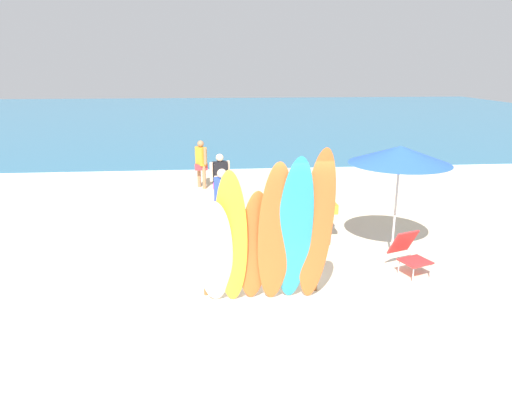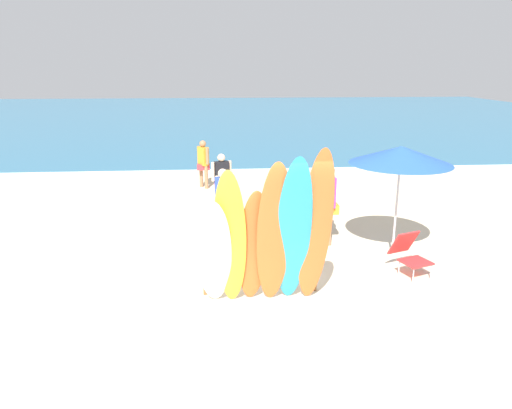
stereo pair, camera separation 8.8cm
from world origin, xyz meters
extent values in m
plane|color=beige|center=(0.00, 14.00, 0.00)|extent=(60.00, 60.00, 0.00)
cube|color=teal|center=(0.00, 30.11, 0.01)|extent=(60.00, 40.00, 0.02)
cylinder|color=brown|center=(-0.95, 0.00, 0.30)|extent=(0.07, 0.07, 0.59)
cylinder|color=brown|center=(0.95, 0.00, 0.30)|extent=(0.07, 0.07, 0.59)
cylinder|color=brown|center=(0.00, 0.00, 0.59)|extent=(2.01, 0.06, 0.06)
ellipsoid|color=white|center=(-0.78, -0.60, 0.98)|extent=(0.56, 0.88, 1.96)
ellipsoid|color=yellow|center=(-0.52, -0.63, 1.21)|extent=(0.55, 0.92, 2.41)
ellipsoid|color=orange|center=(-0.16, -0.49, 1.02)|extent=(0.56, 0.74, 2.04)
ellipsoid|color=orange|center=(0.15, -0.65, 1.26)|extent=(0.54, 0.92, 2.52)
ellipsoid|color=#289EC6|center=(0.44, -0.68, 1.31)|extent=(0.57, 1.07, 2.61)
ellipsoid|color=orange|center=(0.78, -0.66, 1.36)|extent=(0.50, 0.95, 2.71)
cylinder|color=#9E704C|center=(1.67, 2.12, 0.42)|extent=(0.13, 0.13, 0.84)
cylinder|color=#9E704C|center=(1.66, 2.47, 0.42)|extent=(0.13, 0.13, 0.84)
cube|color=orange|center=(1.66, 2.30, 0.77)|extent=(0.45, 0.28, 0.20)
cube|color=#B23399|center=(1.66, 2.30, 1.17)|extent=(0.24, 0.44, 0.66)
sphere|color=#9E704C|center=(1.66, 2.30, 1.62)|extent=(0.24, 0.24, 0.24)
cylinder|color=#9E704C|center=(1.67, 2.02, 1.21)|extent=(0.10, 0.10, 0.59)
cylinder|color=#9E704C|center=(1.65, 2.57, 1.21)|extent=(0.10, 0.10, 0.59)
cylinder|color=#9E704C|center=(0.66, 2.00, 0.38)|extent=(0.12, 0.12, 0.76)
cylinder|color=#9E704C|center=(0.96, 2.09, 0.38)|extent=(0.12, 0.12, 0.76)
cube|color=silver|center=(0.81, 2.04, 0.70)|extent=(0.41, 0.25, 0.18)
cube|color=orange|center=(0.81, 2.04, 1.06)|extent=(0.43, 0.30, 0.60)
sphere|color=#9E704C|center=(0.81, 2.04, 1.47)|extent=(0.22, 0.22, 0.22)
cylinder|color=#9E704C|center=(0.56, 1.98, 1.10)|extent=(0.09, 0.09, 0.53)
cylinder|color=#9E704C|center=(1.05, 2.11, 1.10)|extent=(0.09, 0.09, 0.53)
cylinder|color=beige|center=(-0.47, 5.10, 0.37)|extent=(0.11, 0.11, 0.73)
cylinder|color=beige|center=(-0.75, 4.98, 0.37)|extent=(0.11, 0.11, 0.73)
cube|color=#B23399|center=(-0.61, 5.04, 0.67)|extent=(0.39, 0.24, 0.18)
cube|color=black|center=(-0.61, 5.04, 1.02)|extent=(0.42, 0.32, 0.57)
sphere|color=beige|center=(-0.61, 5.04, 1.41)|extent=(0.21, 0.21, 0.21)
cylinder|color=beige|center=(-0.39, 5.13, 1.05)|extent=(0.09, 0.09, 0.51)
cylinder|color=beige|center=(-0.84, 4.95, 1.05)|extent=(0.09, 0.09, 0.51)
cylinder|color=beige|center=(-0.67, 3.06, 0.38)|extent=(0.12, 0.12, 0.76)
cylinder|color=beige|center=(-0.52, 2.79, 0.38)|extent=(0.12, 0.12, 0.76)
cube|color=#B23399|center=(-0.59, 2.93, 0.70)|extent=(0.41, 0.25, 0.18)
cube|color=#2D4CB2|center=(-0.59, 2.93, 1.05)|extent=(0.37, 0.44, 0.59)
sphere|color=beige|center=(-0.59, 2.93, 1.46)|extent=(0.21, 0.21, 0.21)
cylinder|color=beige|center=(-0.72, 3.14, 1.09)|extent=(0.09, 0.09, 0.53)
cylinder|color=beige|center=(-0.47, 2.71, 1.09)|extent=(0.09, 0.09, 0.53)
cylinder|color=#9E704C|center=(-1.26, 7.51, 0.37)|extent=(0.11, 0.11, 0.74)
cylinder|color=#9E704C|center=(-1.09, 7.26, 0.37)|extent=(0.11, 0.11, 0.74)
cube|color=#DB333D|center=(-1.17, 7.38, 0.68)|extent=(0.39, 0.24, 0.18)
cube|color=orange|center=(-1.17, 7.38, 1.02)|extent=(0.37, 0.43, 0.58)
sphere|color=#9E704C|center=(-1.17, 7.38, 1.41)|extent=(0.21, 0.21, 0.21)
cylinder|color=#9E704C|center=(-1.31, 7.59, 1.06)|extent=(0.09, 0.09, 0.51)
cylinder|color=#9E704C|center=(-1.04, 7.18, 1.06)|extent=(0.09, 0.09, 0.51)
cylinder|color=#B7B7BC|center=(2.77, 0.16, 0.14)|extent=(0.02, 0.02, 0.28)
cylinder|color=#B7B7BC|center=(3.17, 0.30, 0.14)|extent=(0.02, 0.02, 0.28)
cylinder|color=#B7B7BC|center=(2.64, 0.51, 0.14)|extent=(0.02, 0.02, 0.28)
cylinder|color=#B7B7BC|center=(3.04, 0.66, 0.14)|extent=(0.02, 0.02, 0.28)
cube|color=red|center=(2.90, 0.41, 0.30)|extent=(0.62, 0.59, 0.03)
cube|color=red|center=(2.78, 0.75, 0.55)|extent=(0.57, 0.45, 0.49)
cylinder|color=silver|center=(2.84, 1.41, 1.09)|extent=(0.04, 0.04, 2.19)
cone|color=blue|center=(2.84, 1.41, 2.10)|extent=(1.98, 1.98, 0.35)
camera|label=1|loc=(-0.74, -7.35, 3.77)|focal=33.12mm
camera|label=2|loc=(-0.65, -7.36, 3.77)|focal=33.12mm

